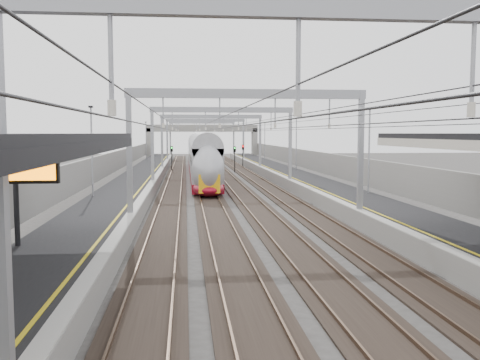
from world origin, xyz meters
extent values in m
cube|color=black|center=(-8.00, 45.00, 0.50)|extent=(4.00, 120.00, 1.00)
cube|color=black|center=(8.00, 45.00, 0.50)|extent=(4.00, 120.00, 1.00)
cube|color=black|center=(-4.50, 45.00, 0.04)|extent=(2.40, 140.00, 0.08)
cube|color=brown|center=(-5.22, 45.00, 0.13)|extent=(0.07, 140.00, 0.14)
cube|color=brown|center=(-3.78, 45.00, 0.13)|extent=(0.07, 140.00, 0.14)
cube|color=black|center=(-1.50, 45.00, 0.04)|extent=(2.40, 140.00, 0.08)
cube|color=brown|center=(-2.22, 45.00, 0.13)|extent=(0.07, 140.00, 0.14)
cube|color=brown|center=(-0.78, 45.00, 0.13)|extent=(0.07, 140.00, 0.14)
cube|color=black|center=(1.50, 45.00, 0.04)|extent=(2.40, 140.00, 0.08)
cube|color=brown|center=(0.78, 45.00, 0.13)|extent=(0.07, 140.00, 0.14)
cube|color=brown|center=(2.22, 45.00, 0.13)|extent=(0.07, 140.00, 0.14)
cube|color=black|center=(4.50, 45.00, 0.04)|extent=(2.40, 140.00, 0.08)
cube|color=brown|center=(3.78, 45.00, 0.13)|extent=(0.07, 140.00, 0.14)
cube|color=brown|center=(5.22, 45.00, 0.13)|extent=(0.07, 140.00, 0.14)
cube|color=gray|center=(0.00, 2.00, 7.35)|extent=(13.00, 0.25, 0.50)
cube|color=gray|center=(-6.30, 22.00, 4.30)|extent=(0.28, 0.28, 6.60)
cube|color=gray|center=(6.30, 22.00, 4.30)|extent=(0.28, 0.28, 6.60)
cube|color=gray|center=(0.00, 22.00, 7.35)|extent=(13.00, 0.25, 0.50)
cube|color=gray|center=(-6.30, 42.00, 4.30)|extent=(0.28, 0.28, 6.60)
cube|color=gray|center=(6.30, 42.00, 4.30)|extent=(0.28, 0.28, 6.60)
cube|color=gray|center=(0.00, 42.00, 7.35)|extent=(13.00, 0.25, 0.50)
cube|color=gray|center=(-6.30, 62.00, 4.30)|extent=(0.28, 0.28, 6.60)
cube|color=gray|center=(6.30, 62.00, 4.30)|extent=(0.28, 0.28, 6.60)
cube|color=gray|center=(0.00, 62.00, 7.35)|extent=(13.00, 0.25, 0.50)
cube|color=gray|center=(-6.30, 82.00, 4.30)|extent=(0.28, 0.28, 6.60)
cube|color=gray|center=(6.30, 82.00, 4.30)|extent=(0.28, 0.28, 6.60)
cube|color=gray|center=(0.00, 82.00, 7.35)|extent=(13.00, 0.25, 0.50)
cube|color=gray|center=(-6.30, 100.00, 4.30)|extent=(0.28, 0.28, 6.60)
cube|color=gray|center=(6.30, 100.00, 4.30)|extent=(0.28, 0.28, 6.60)
cube|color=gray|center=(0.00, 100.00, 7.35)|extent=(13.00, 0.25, 0.50)
cylinder|color=#262628|center=(-4.50, 50.00, 5.50)|extent=(0.03, 140.00, 0.03)
cylinder|color=#262628|center=(-1.50, 50.00, 5.50)|extent=(0.03, 140.00, 0.03)
cylinder|color=#262628|center=(1.50, 50.00, 5.50)|extent=(0.03, 140.00, 0.03)
cylinder|color=#262628|center=(4.50, 50.00, 5.50)|extent=(0.03, 140.00, 0.03)
cylinder|color=black|center=(-9.70, 14.00, 3.00)|extent=(0.20, 0.20, 4.00)
cube|color=black|center=(-6.60, 4.00, 4.55)|extent=(1.60, 0.15, 0.55)
cube|color=orange|center=(-6.60, 3.92, 4.55)|extent=(1.50, 0.02, 0.42)
cube|color=gray|center=(0.00, 100.00, 6.20)|extent=(22.00, 2.20, 1.40)
cube|color=gray|center=(-10.50, 100.00, 3.10)|extent=(1.00, 2.20, 6.20)
cube|color=gray|center=(10.50, 100.00, 3.10)|extent=(1.00, 2.20, 6.20)
cube|color=gray|center=(-11.20, 45.00, 1.60)|extent=(0.30, 120.00, 3.20)
cube|color=gray|center=(11.20, 45.00, 1.60)|extent=(0.30, 120.00, 3.20)
cube|color=maroon|center=(-1.50, 48.56, 0.60)|extent=(2.67, 22.79, 0.79)
cube|color=#949499|center=(-1.50, 48.56, 2.48)|extent=(2.67, 22.79, 2.97)
cube|color=black|center=(-1.50, 40.59, 0.28)|extent=(1.98, 2.38, 0.50)
cube|color=maroon|center=(-1.50, 71.75, 0.60)|extent=(2.67, 22.79, 0.79)
cube|color=#949499|center=(-1.50, 71.75, 2.48)|extent=(2.67, 22.79, 2.97)
cube|color=black|center=(-1.50, 63.77, 0.28)|extent=(1.98, 2.38, 0.50)
ellipsoid|color=#949499|center=(-1.50, 36.97, 2.18)|extent=(2.67, 5.15, 4.16)
cube|color=#F6AD0C|center=(-1.50, 34.84, 1.29)|extent=(1.68, 0.12, 1.49)
cube|color=black|center=(-1.50, 35.29, 2.78)|extent=(1.59, 0.57, 0.93)
cylinder|color=black|center=(-5.20, 66.61, 1.50)|extent=(0.12, 0.12, 3.00)
cube|color=black|center=(-5.20, 66.61, 3.10)|extent=(0.32, 0.22, 0.75)
sphere|color=#0CE526|center=(-5.20, 66.48, 3.25)|extent=(0.16, 0.16, 0.16)
cylinder|color=black|center=(3.20, 64.19, 1.50)|extent=(0.12, 0.12, 3.00)
cube|color=black|center=(3.20, 64.19, 3.10)|extent=(0.32, 0.22, 0.75)
sphere|color=#0CE526|center=(3.20, 64.06, 3.25)|extent=(0.16, 0.16, 0.16)
cylinder|color=black|center=(5.40, 74.50, 1.50)|extent=(0.12, 0.12, 3.00)
cube|color=black|center=(5.40, 74.50, 3.10)|extent=(0.32, 0.22, 0.75)
sphere|color=red|center=(5.40, 74.37, 3.25)|extent=(0.16, 0.16, 0.16)
camera|label=1|loc=(-3.34, -6.70, 5.25)|focal=40.00mm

